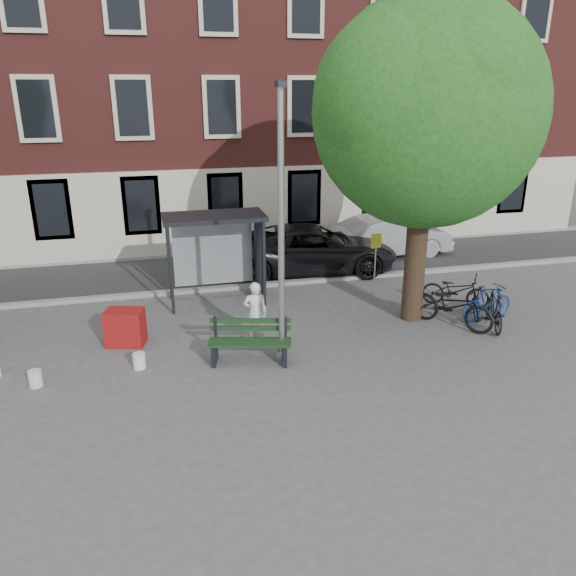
% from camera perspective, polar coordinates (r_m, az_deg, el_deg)
% --- Properties ---
extents(ground, '(90.00, 90.00, 0.00)m').
position_cam_1_polar(ground, '(13.24, -0.65, -7.18)').
color(ground, '#4C4C4F').
rests_on(ground, ground).
extents(road, '(40.00, 4.00, 0.01)m').
position_cam_1_polar(road, '(19.61, -5.38, 1.95)').
color(road, '#28282B').
rests_on(road, ground).
extents(curb_near, '(40.00, 0.25, 0.12)m').
position_cam_1_polar(curb_near, '(17.72, -4.38, 0.18)').
color(curb_near, gray).
rests_on(curb_near, ground).
extents(curb_far, '(40.00, 0.25, 0.12)m').
position_cam_1_polar(curb_far, '(21.49, -6.21, 3.68)').
color(curb_far, gray).
rests_on(curb_far, ground).
extents(building_row, '(30.00, 8.00, 14.00)m').
position_cam_1_polar(building_row, '(24.64, -8.26, 22.00)').
color(building_row, maroon).
rests_on(building_row, ground).
extents(lamppost, '(0.28, 0.35, 6.11)m').
position_cam_1_polar(lamppost, '(12.22, -0.70, 4.52)').
color(lamppost, '#9EA0A3').
rests_on(lamppost, ground).
extents(tree_right, '(5.76, 5.60, 8.20)m').
position_cam_1_polar(tree_right, '(14.51, 14.30, 17.71)').
color(tree_right, black).
rests_on(tree_right, ground).
extents(bus_shelter, '(2.85, 1.45, 2.62)m').
position_cam_1_polar(bus_shelter, '(16.24, -6.13, 5.15)').
color(bus_shelter, '#1E2328').
rests_on(bus_shelter, ground).
extents(painter, '(0.63, 0.46, 1.59)m').
position_cam_1_polar(painter, '(13.71, -3.34, -2.54)').
color(painter, white).
rests_on(painter, ground).
extents(bench, '(1.97, 1.05, 0.97)m').
position_cam_1_polar(bench, '(12.95, -3.88, -5.65)').
color(bench, '#1E2328').
rests_on(bench, ground).
extents(bike_a, '(1.92, 1.63, 0.99)m').
position_cam_1_polar(bike_a, '(16.76, 16.66, -0.22)').
color(bike_a, black).
rests_on(bike_a, ground).
extents(bike_b, '(1.70, 0.73, 0.99)m').
position_cam_1_polar(bike_b, '(16.11, 19.60, -1.37)').
color(bike_b, navy).
rests_on(bike_b, ground).
extents(bike_c, '(2.00, 2.26, 1.18)m').
position_cam_1_polar(bike_c, '(15.32, 16.34, -1.71)').
color(bike_c, black).
rests_on(bike_c, ground).
extents(bike_d, '(1.00, 1.72, 1.00)m').
position_cam_1_polar(bike_d, '(15.64, 20.22, -2.07)').
color(bike_d, black).
rests_on(bike_d, ground).
extents(car_dark, '(5.97, 3.26, 1.59)m').
position_cam_1_polar(car_dark, '(19.15, 2.52, 4.04)').
color(car_dark, black).
rests_on(car_dark, ground).
extents(car_silver, '(4.58, 1.72, 1.49)m').
position_cam_1_polar(car_silver, '(21.29, 10.34, 5.23)').
color(car_silver, '#A0A3A7').
rests_on(car_silver, ground).
extents(red_stand, '(1.03, 0.82, 0.90)m').
position_cam_1_polar(red_stand, '(14.31, -16.20, -3.87)').
color(red_stand, maroon).
rests_on(red_stand, ground).
extents(bucket_b, '(0.36, 0.36, 0.36)m').
position_cam_1_polar(bucket_b, '(13.17, -14.88, -7.17)').
color(bucket_b, white).
rests_on(bucket_b, ground).
extents(bucket_c, '(0.30, 0.30, 0.36)m').
position_cam_1_polar(bucket_c, '(13.16, -24.28, -8.38)').
color(bucket_c, silver).
rests_on(bucket_c, ground).
extents(notice_sign, '(0.33, 0.06, 1.90)m').
position_cam_1_polar(notice_sign, '(16.94, 8.91, 3.74)').
color(notice_sign, '#9EA0A3').
rests_on(notice_sign, ground).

